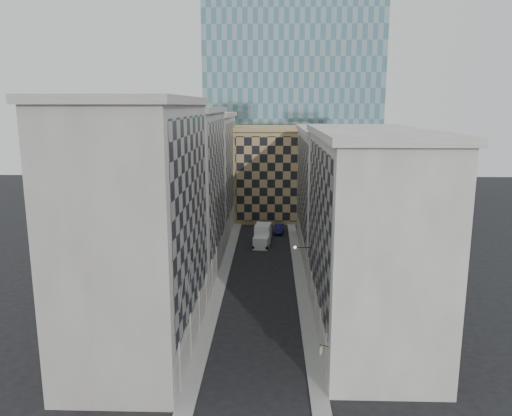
# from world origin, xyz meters

# --- Properties ---
(ground) EXTENTS (260.00, 260.00, 0.00)m
(ground) POSITION_xyz_m (0.00, 0.00, 0.00)
(ground) COLOR black
(ground) RESTS_ON ground
(sidewalk_west) EXTENTS (1.50, 100.00, 0.15)m
(sidewalk_west) POSITION_xyz_m (-5.25, 30.00, 0.07)
(sidewalk_west) COLOR gray
(sidewalk_west) RESTS_ON ground
(sidewalk_east) EXTENTS (1.50, 100.00, 0.15)m
(sidewalk_east) POSITION_xyz_m (5.25, 30.00, 0.07)
(sidewalk_east) COLOR gray
(sidewalk_east) RESTS_ON ground
(bldg_left_a) EXTENTS (10.80, 22.80, 23.70)m
(bldg_left_a) POSITION_xyz_m (-10.88, 11.00, 11.82)
(bldg_left_a) COLOR gray
(bldg_left_a) RESTS_ON ground
(bldg_left_b) EXTENTS (10.80, 22.80, 22.70)m
(bldg_left_b) POSITION_xyz_m (-10.88, 33.00, 11.32)
(bldg_left_b) COLOR gray
(bldg_left_b) RESTS_ON ground
(bldg_left_c) EXTENTS (10.80, 22.80, 21.70)m
(bldg_left_c) POSITION_xyz_m (-10.88, 55.00, 10.83)
(bldg_left_c) COLOR gray
(bldg_left_c) RESTS_ON ground
(bldg_right_a) EXTENTS (10.80, 26.80, 20.70)m
(bldg_right_a) POSITION_xyz_m (10.88, 15.00, 10.32)
(bldg_right_a) COLOR #A9A59B
(bldg_right_a) RESTS_ON ground
(bldg_right_b) EXTENTS (10.80, 28.80, 19.70)m
(bldg_right_b) POSITION_xyz_m (10.89, 42.00, 9.85)
(bldg_right_b) COLOR #A9A59B
(bldg_right_b) RESTS_ON ground
(tan_block) EXTENTS (16.80, 14.80, 18.80)m
(tan_block) POSITION_xyz_m (2.00, 67.90, 9.44)
(tan_block) COLOR #A18455
(tan_block) RESTS_ON ground
(church_tower) EXTENTS (7.20, 7.20, 51.50)m
(church_tower) POSITION_xyz_m (0.00, 82.00, 26.95)
(church_tower) COLOR #322B27
(church_tower) RESTS_ON ground
(flagpoles_left) EXTENTS (0.10, 6.33, 2.33)m
(flagpoles_left) POSITION_xyz_m (-5.90, 6.00, 8.00)
(flagpoles_left) COLOR gray
(flagpoles_left) RESTS_ON ground
(bracket_lamp) EXTENTS (1.98, 0.36, 0.36)m
(bracket_lamp) POSITION_xyz_m (4.38, 24.00, 6.20)
(bracket_lamp) COLOR black
(bracket_lamp) RESTS_ON ground
(box_truck) EXTENTS (3.12, 6.39, 3.39)m
(box_truck) POSITION_xyz_m (-0.14, 46.61, 1.47)
(box_truck) COLOR silver
(box_truck) RESTS_ON ground
(dark_car) EXTENTS (2.15, 4.95, 1.58)m
(dark_car) POSITION_xyz_m (2.73, 54.59, 0.79)
(dark_car) COLOR #0E0F36
(dark_car) RESTS_ON ground
(shop_sign) EXTENTS (0.69, 0.59, 0.70)m
(shop_sign) POSITION_xyz_m (5.42, 3.00, 3.84)
(shop_sign) COLOR black
(shop_sign) RESTS_ON ground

